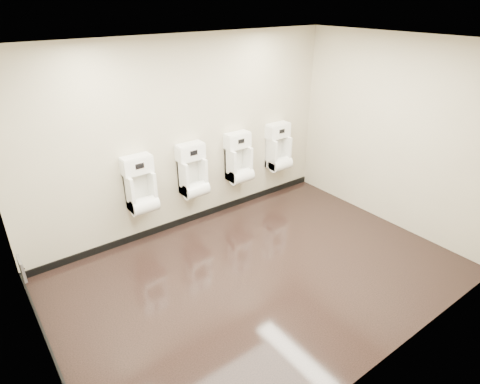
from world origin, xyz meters
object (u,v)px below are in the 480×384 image
at_px(urinal_0, 141,189).
at_px(urinal_2, 239,162).
at_px(access_panel, 22,268).
at_px(urinal_1, 193,174).
at_px(urinal_3, 279,151).

height_order(urinal_0, urinal_2, same).
relative_size(access_panel, urinal_2, 0.32).
xyz_separation_m(urinal_1, urinal_3, (1.69, 0.00, 0.00)).
bearing_deg(urinal_1, urinal_3, 0.00).
xyz_separation_m(urinal_0, urinal_2, (1.67, 0.00, 0.00)).
distance_m(urinal_0, urinal_3, 2.52).
height_order(urinal_1, urinal_3, same).
bearing_deg(urinal_0, access_panel, -166.05).
bearing_deg(urinal_3, urinal_0, 180.00).
relative_size(access_panel, urinal_0, 0.32).
relative_size(urinal_0, urinal_3, 1.00).
bearing_deg(urinal_0, urinal_3, 0.00).
relative_size(urinal_1, urinal_2, 1.00).
bearing_deg(urinal_2, access_panel, -172.98).
bearing_deg(urinal_2, urinal_1, 180.00).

